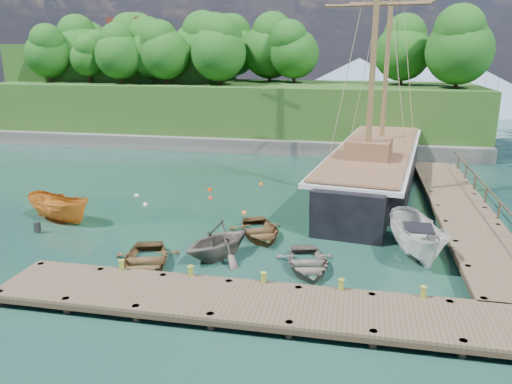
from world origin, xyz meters
TOP-DOWN VIEW (x-y plane):
  - ground at (0.00, 0.00)m, footprint 160.00×160.00m
  - dock_near at (2.00, -6.50)m, footprint 20.00×3.20m
  - dock_east at (11.50, 7.00)m, footprint 3.20×24.00m
  - bollard_0 at (-4.00, -5.10)m, footprint 0.26×0.26m
  - bollard_1 at (-1.00, -5.10)m, footprint 0.26×0.26m
  - bollard_2 at (2.00, -5.10)m, footprint 0.26×0.26m
  - bollard_3 at (5.00, -5.10)m, footprint 0.26×0.26m
  - bollard_4 at (8.00, -5.10)m, footprint 0.26×0.26m
  - rowboat_0 at (-3.73, -3.46)m, footprint 4.16×4.95m
  - rowboat_1 at (-0.82, -1.71)m, footprint 4.76×4.91m
  - rowboat_2 at (0.56, 1.40)m, footprint 4.23×4.84m
  - rowboat_3 at (3.43, -2.15)m, footprint 3.52×4.34m
  - motorboat_orange at (-11.00, 1.47)m, footprint 4.91×3.14m
  - cabin_boat_white at (8.34, 0.31)m, footprint 3.05×5.63m
  - schooner at (6.57, 12.72)m, footprint 8.36×29.07m
  - mooring_buoy_0 at (-7.54, 5.28)m, footprint 0.31×0.31m
  - mooring_buoy_1 at (-3.93, 7.47)m, footprint 0.31×0.31m
  - mooring_buoy_2 at (-1.08, 4.94)m, footprint 0.32×0.32m
  - mooring_buoy_3 at (2.98, 5.51)m, footprint 0.33×0.33m
  - mooring_buoy_4 at (-4.53, 9.36)m, footprint 0.33×0.33m
  - mooring_buoy_5 at (-1.34, 11.61)m, footprint 0.28×0.28m
  - mooring_buoy_6 at (-8.94, 7.06)m, footprint 0.32×0.32m
  - headland at (-12.88, 31.36)m, footprint 51.00×19.31m
  - distant_ridge at (4.30, 70.00)m, footprint 117.00×40.00m

SIDE VIEW (x-z plane):
  - ground at x=0.00m, z-range 0.00..0.00m
  - bollard_0 at x=-4.00m, z-range -0.23..0.23m
  - bollard_1 at x=-1.00m, z-range -0.23..0.23m
  - bollard_2 at x=2.00m, z-range -0.23..0.23m
  - bollard_3 at x=5.00m, z-range -0.23..0.23m
  - bollard_4 at x=8.00m, z-range -0.23..0.23m
  - rowboat_0 at x=-3.73m, z-range -0.44..0.44m
  - rowboat_1 at x=-0.82m, z-range -0.99..0.99m
  - rowboat_2 at x=0.56m, z-range -0.42..0.42m
  - rowboat_3 at x=3.43m, z-range -0.40..0.40m
  - motorboat_orange at x=-11.00m, z-range -0.89..0.89m
  - cabin_boat_white at x=8.34m, z-range -1.03..1.03m
  - mooring_buoy_0 at x=-7.54m, z-range -0.16..0.16m
  - mooring_buoy_1 at x=-3.93m, z-range -0.16..0.16m
  - mooring_buoy_2 at x=-1.08m, z-range -0.16..0.16m
  - mooring_buoy_3 at x=2.98m, z-range -0.17..0.17m
  - mooring_buoy_4 at x=-4.53m, z-range -0.17..0.17m
  - mooring_buoy_5 at x=-1.34m, z-range -0.14..0.14m
  - mooring_buoy_6 at x=-8.94m, z-range -0.16..0.16m
  - dock_near at x=2.00m, z-range -0.12..0.98m
  - dock_east at x=11.50m, z-range -0.12..0.98m
  - schooner at x=6.57m, z-range -9.62..12.02m
  - distant_ridge at x=4.30m, z-range -0.65..9.35m
  - headland at x=-12.88m, z-range -0.91..11.99m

